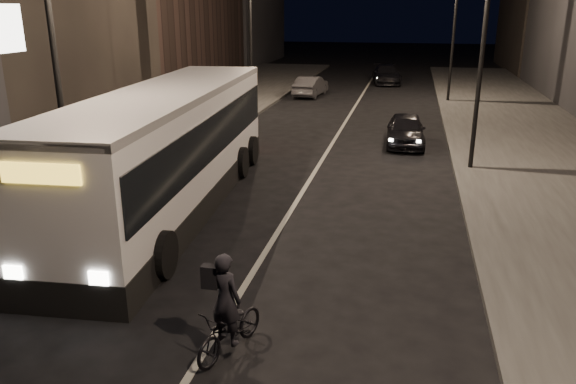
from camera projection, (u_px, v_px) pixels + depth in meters
The scene contains 12 objects.
ground at pixel (221, 324), 10.77m from camera, with size 180.00×180.00×0.00m, color black.
sidewalk_right at pixel (542, 160), 22.02m from camera, with size 7.00×70.00×0.16m, color #353533.
sidewalk_left at pixel (143, 139), 25.45m from camera, with size 7.00×70.00×0.16m, color #353533.
streetlight_right_mid at pixel (478, 20), 19.14m from camera, with size 1.20×0.44×8.12m.
streetlight_right_far at pixel (451, 14), 33.99m from camera, with size 1.20×0.44×8.12m.
streetlight_left_near at pixel (60, 25), 13.88m from camera, with size 1.20×0.44×8.12m.
streetlight_left_far at pixel (255, 15), 30.57m from camera, with size 1.20×0.44×8.12m.
city_bus at pixel (169, 144), 16.55m from camera, with size 3.81×13.30×3.54m.
cyclist_on_bicycle at pixel (229, 321), 9.64m from camera, with size 1.15×1.83×1.99m.
car_near at pixel (406, 130), 24.49m from camera, with size 1.61×4.01×1.37m, color black.
car_mid at pixel (311, 86), 37.94m from camera, with size 1.44×4.12×1.36m, color #3A3A3D.
car_far at pixel (386, 74), 44.22m from camera, with size 2.01×4.96×1.44m, color black.
Camera 1 is at (3.26, -8.94, 5.80)m, focal length 35.00 mm.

